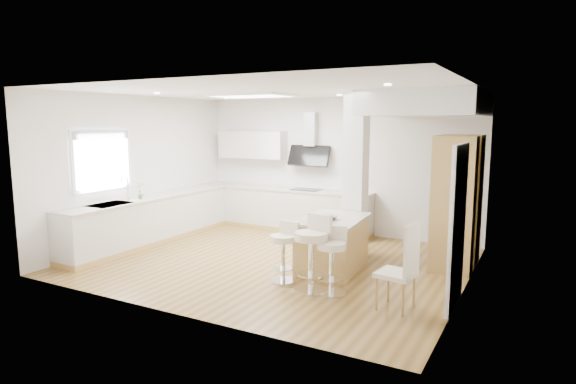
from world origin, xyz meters
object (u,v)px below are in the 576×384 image
Objects in this scene: bar_stool_c at (332,256)px; bar_stool_b at (312,249)px; peninsula at (333,243)px; bar_stool_a at (284,248)px; dining_chair at (404,264)px.

bar_stool_b is at bearing 176.87° from bar_stool_c.
bar_stool_b is 1.15× the size of bar_stool_c.
bar_stool_a is (-0.39, -0.89, 0.08)m from peninsula.
bar_stool_a is at bearing -179.37° from bar_stool_b.
bar_stool_a is at bearing 160.50° from bar_stool_c.
bar_stool_c is (0.81, -0.12, 0.02)m from bar_stool_a.
bar_stool_a is at bearing -117.85° from peninsula.
bar_stool_c is at bearing 2.07° from bar_stool_a.
bar_stool_b reaches higher than bar_stool_c.
bar_stool_c is 0.82× the size of dining_chair.
bar_stool_a is at bearing 179.11° from dining_chair.
dining_chair reaches higher than peninsula.
dining_chair is at bearing -43.58° from peninsula.
bar_stool_c is 1.03m from dining_chair.
bar_stool_b is 0.95× the size of dining_chair.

